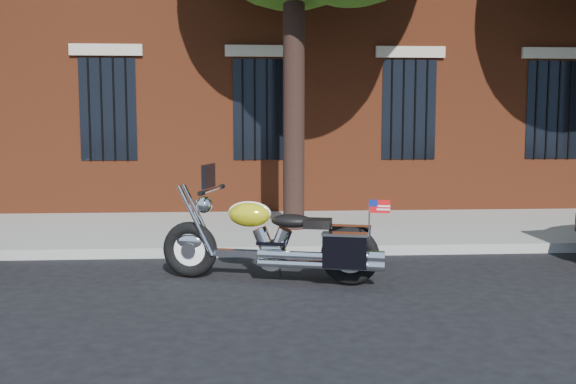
{
  "coord_description": "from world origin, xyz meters",
  "views": [
    {
      "loc": [
        -0.3,
        -7.83,
        1.93
      ],
      "look_at": [
        0.26,
        0.8,
        1.0
      ],
      "focal_mm": 40.0,
      "sensor_mm": 36.0,
      "label": 1
    }
  ],
  "objects": [
    {
      "name": "ground",
      "position": [
        0.0,
        0.0,
        0.0
      ],
      "size": [
        120.0,
        120.0,
        0.0
      ],
      "primitive_type": "plane",
      "color": "black",
      "rests_on": "ground"
    },
    {
      "name": "motorcycle",
      "position": [
        0.1,
        -0.18,
        0.48
      ],
      "size": [
        2.67,
        1.28,
        1.43
      ],
      "rotation": [
        0.0,
        0.0,
        -0.26
      ],
      "color": "black",
      "rests_on": "ground"
    },
    {
      "name": "sidewalk",
      "position": [
        0.0,
        3.26,
        0.07
      ],
      "size": [
        40.0,
        3.6,
        0.15
      ],
      "primitive_type": "cube",
      "color": "gray",
      "rests_on": "ground"
    },
    {
      "name": "curb",
      "position": [
        0.0,
        1.38,
        0.07
      ],
      "size": [
        40.0,
        0.16,
        0.15
      ],
      "primitive_type": "cube",
      "color": "gray",
      "rests_on": "ground"
    }
  ]
}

